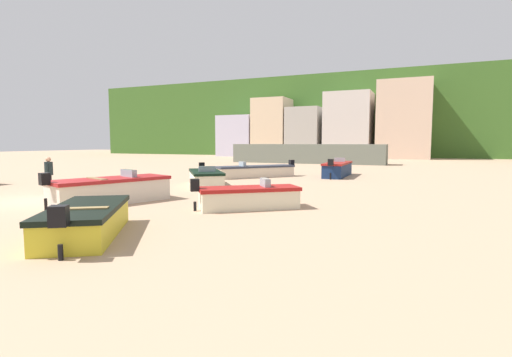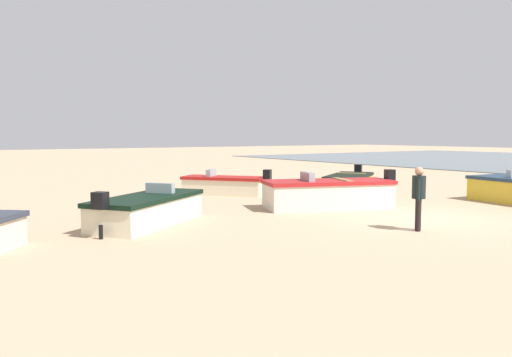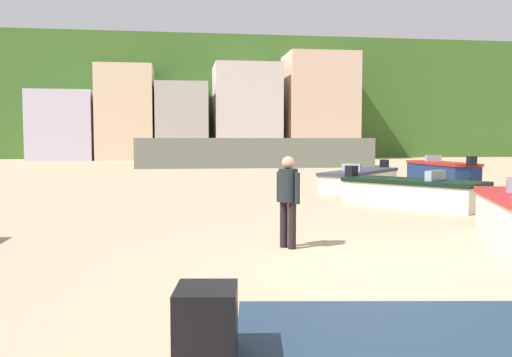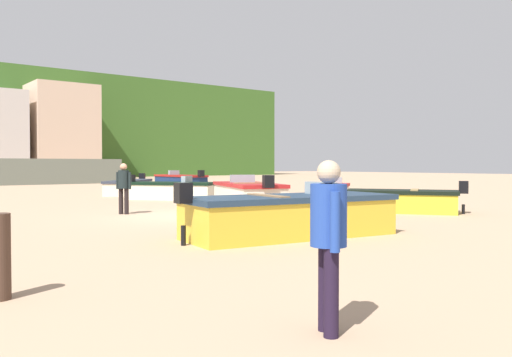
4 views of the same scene
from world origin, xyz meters
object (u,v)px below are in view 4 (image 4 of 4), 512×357
boat_cream_5 (248,196)px  beach_walker_foreground (328,232)px  boat_cream_1 (173,190)px  boat_navy_3 (180,182)px  boat_yellow_6 (290,216)px  boat_cream_4 (333,192)px  beach_walker_distant (124,184)px  boat_cream_0 (129,187)px  boat_yellow_2 (402,201)px

boat_cream_5 → beach_walker_foreground: beach_walker_foreground is taller
boat_cream_1 → boat_navy_3: boat_navy_3 is taller
boat_yellow_6 → beach_walker_foreground: 6.64m
boat_navy_3 → boat_cream_4: (-0.25, -13.63, -0.09)m
boat_cream_1 → boat_cream_4: bearing=95.6°
boat_yellow_6 → beach_walker_distant: beach_walker_distant is taller
boat_cream_1 → boat_cream_0: bearing=-130.8°
boat_yellow_2 → boat_cream_5: 5.27m
boat_cream_0 → boat_cream_1: bearing=126.2°
beach_walker_foreground → boat_cream_1: bearing=-174.2°
boat_yellow_6 → beach_walker_foreground: beach_walker_foreground is taller
beach_walker_distant → boat_cream_4: bearing=-124.7°
boat_cream_1 → boat_cream_4: 7.17m
boat_cream_4 → boat_cream_5: (-5.22, -0.91, 0.09)m
boat_cream_0 → boat_cream_4: size_ratio=1.42×
boat_cream_0 → boat_navy_3: 5.50m
boat_navy_3 → boat_yellow_6: (-9.08, -20.92, -0.01)m
boat_yellow_6 → beach_walker_distant: (-0.70, 7.22, 0.49)m
boat_navy_3 → beach_walker_distant: 16.84m
boat_cream_0 → boat_cream_1: 5.56m
boat_cream_0 → beach_walker_distant: beach_walker_distant is taller
boat_navy_3 → beach_walker_distant: size_ratio=3.01×
boat_cream_0 → boat_yellow_6: 18.63m
boat_cream_0 → boat_yellow_2: boat_cream_0 is taller
boat_cream_0 → boat_cream_4: (4.48, -10.83, -0.00)m
boat_cream_1 → boat_yellow_6: bearing=35.5°
boat_cream_1 → beach_walker_foreground: bearing=28.6°
beach_walker_foreground → beach_walker_distant: same height
boat_navy_3 → beach_walker_distant: (-9.78, -13.70, 0.47)m
boat_cream_0 → boat_yellow_6: boat_yellow_6 is taller
boat_yellow_2 → boat_yellow_6: 7.23m
boat_cream_1 → beach_walker_distant: bearing=11.8°
boat_yellow_2 → boat_cream_1: bearing=72.1°
boat_cream_5 → beach_walker_distant: beach_walker_distant is taller
boat_cream_1 → boat_yellow_2: boat_cream_1 is taller
boat_yellow_6 → beach_walker_distant: size_ratio=3.15×
boat_cream_4 → beach_walker_distant: bearing=-127.8°
boat_yellow_6 → boat_cream_5: bearing=158.2°
boat_cream_5 → beach_walker_distant: size_ratio=2.81×
boat_cream_4 → boat_cream_0: bearing=164.3°
boat_navy_3 → boat_cream_4: 13.63m
boat_navy_3 → boat_cream_4: boat_navy_3 is taller
boat_cream_5 → beach_walker_distant: bearing=-170.8°
boat_cream_1 → boat_yellow_2: bearing=68.7°
beach_walker_foreground → boat_cream_0: bearing=-169.7°
boat_navy_3 → boat_cream_5: bearing=-112.1°
boat_cream_0 → beach_walker_distant: bearing=105.2°
boat_cream_0 → boat_navy_3: boat_navy_3 is taller
boat_cream_5 → boat_yellow_6: 7.33m
boat_cream_0 → beach_walker_foreground: (-8.45, -23.31, 0.57)m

